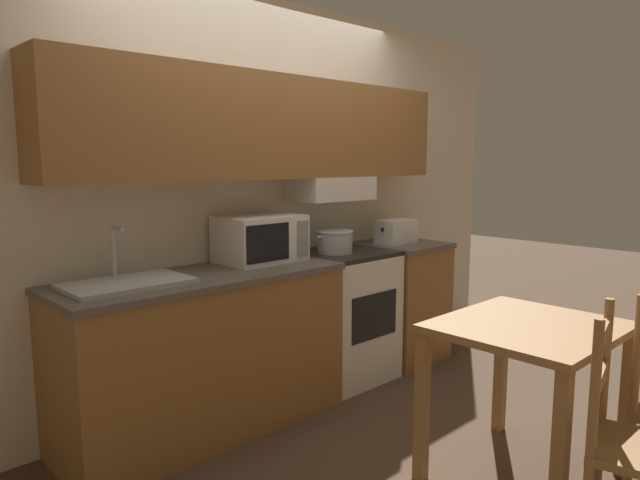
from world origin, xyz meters
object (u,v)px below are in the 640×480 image
toaster (396,231)px  chair_left_of_table (635,447)px  cooking_pot (335,241)px  sink_basin (127,282)px  dining_table (528,351)px  stove_range (343,315)px  microwave (260,239)px

toaster → chair_left_of_table: bearing=-118.7°
cooking_pot → chair_left_of_table: cooking_pot is taller
sink_basin → dining_table: 1.96m
stove_range → chair_left_of_table: (-0.55, -2.04, 0.01)m
toaster → dining_table: toaster is taller
stove_range → sink_basin: 1.63m
stove_range → toaster: size_ratio=2.81×
toaster → sink_basin: 2.13m
microwave → toaster: (1.22, -0.08, -0.05)m
cooking_pot → toaster: 0.66m
sink_basin → chair_left_of_table: sink_basin is taller
stove_range → sink_basin: sink_basin is taller
cooking_pot → microwave: bearing=170.7°
sink_basin → toaster: bearing=0.3°
cooking_pot → toaster: size_ratio=1.02×
microwave → chair_left_of_table: (0.10, -2.13, -0.58)m
microwave → dining_table: bearing=-77.5°
microwave → sink_basin: size_ratio=0.84×
toaster → sink_basin: (-2.13, -0.01, -0.07)m
cooking_pot → dining_table: bearing=-97.9°
stove_range → cooking_pot: size_ratio=2.75×
sink_basin → chair_left_of_table: bearing=-63.7°
stove_range → dining_table: size_ratio=1.11×
microwave → sink_basin: (-0.91, -0.09, -0.12)m
sink_basin → cooking_pot: bearing=0.1°
cooking_pot → sink_basin: sink_basin is taller
cooking_pot → chair_left_of_table: 2.15m
dining_table → chair_left_of_table: chair_left_of_table is taller
dining_table → chair_left_of_table: (-0.25, -0.55, -0.17)m
stove_range → dining_table: 1.53m
sink_basin → dining_table: (1.26, -1.48, -0.28)m
toaster → chair_left_of_table: 2.39m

